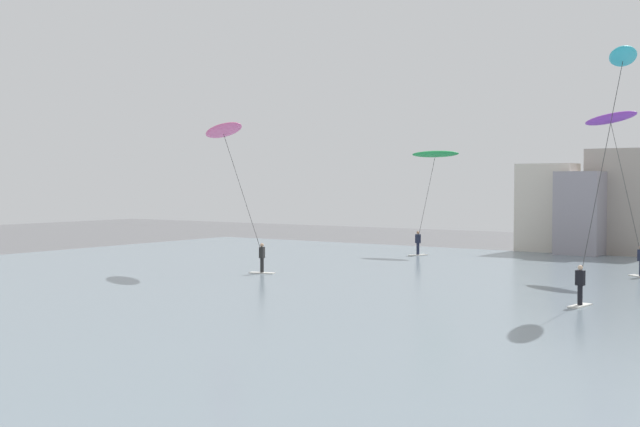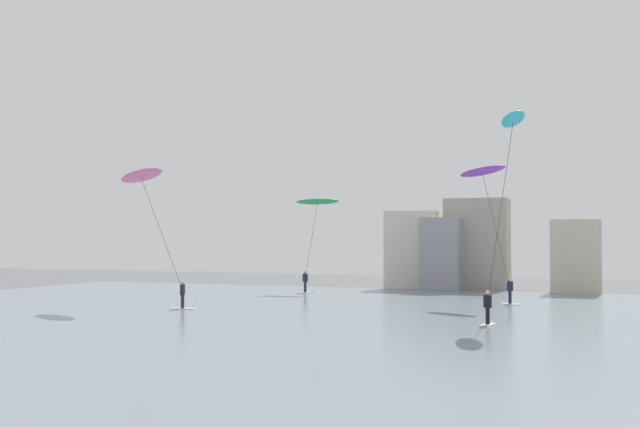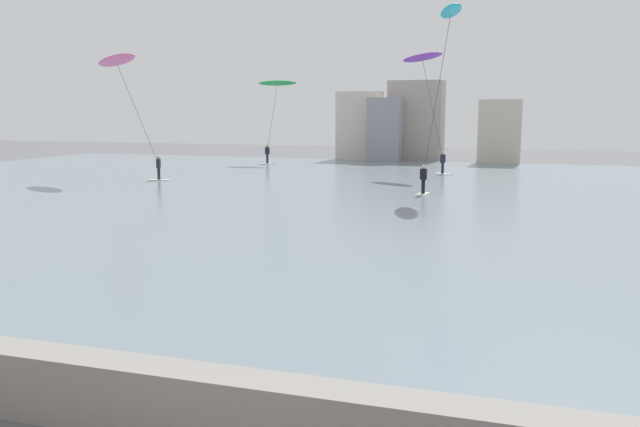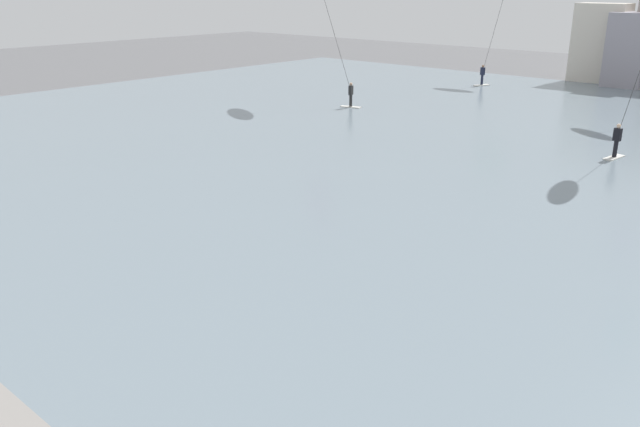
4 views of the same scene
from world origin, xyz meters
TOP-DOWN VIEW (x-y plane):
  - kitesurfer_green at (-18.12, 51.53)m, footprint 3.54×3.93m

SIDE VIEW (x-z plane):
  - kitesurfer_green at x=-18.12m, z-range 2.90..10.19m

